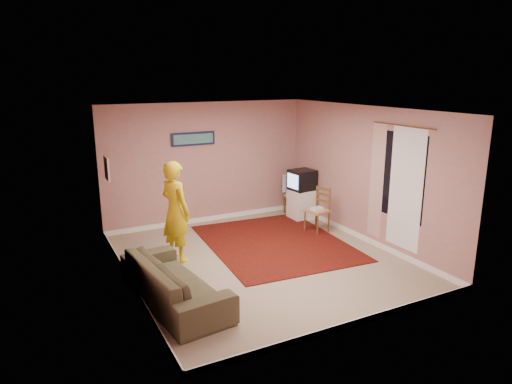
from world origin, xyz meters
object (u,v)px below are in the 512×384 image
sofa (174,281)px  person (176,211)px  chair_a (294,192)px  chair_b (317,205)px  tv_cabinet (302,204)px  crt_tv (302,180)px

sofa → person: (0.51, 1.47, 0.56)m
chair_a → chair_b: size_ratio=0.99×
chair_a → person: size_ratio=0.28×
tv_cabinet → sofa: bearing=-146.3°
sofa → person: bearing=-25.9°
tv_cabinet → chair_a: size_ratio=1.34×
crt_tv → sofa: 4.54m
chair_b → sofa: (-3.53, -1.58, -0.25)m
tv_cabinet → chair_b: bearing=-103.6°
tv_cabinet → sofa: (-3.75, -2.50, -0.02)m
tv_cabinet → person: 3.44m
crt_tv → chair_a: crt_tv is taller
crt_tv → sofa: crt_tv is taller
sofa → person: 1.66m
chair_a → person: (-3.22, -1.34, 0.33)m
sofa → person: size_ratio=1.23×
chair_a → sofa: bearing=-127.5°
tv_cabinet → person: bearing=-162.3°
person → sofa: bearing=140.0°
chair_b → person: (-3.01, -0.11, 0.32)m
chair_a → sofa: 4.68m
sofa → chair_a: bearing=-59.8°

